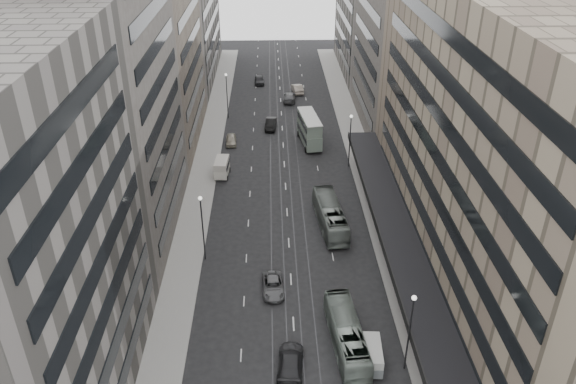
{
  "coord_description": "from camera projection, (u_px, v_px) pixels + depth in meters",
  "views": [
    {
      "loc": [
        -1.85,
        -40.59,
        38.52
      ],
      "look_at": [
        -0.04,
        16.71,
        6.04
      ],
      "focal_mm": 35.0,
      "sensor_mm": 36.0,
      "label": 1
    }
  ],
  "objects": [
    {
      "name": "ground",
      "position": [
        294.0,
        331.0,
        54.34
      ],
      "size": [
        220.0,
        220.0,
        0.0
      ],
      "primitive_type": "plane",
      "color": "black",
      "rests_on": "ground"
    },
    {
      "name": "sidewalk_right",
      "position": [
        361.0,
        158.0,
        87.24
      ],
      "size": [
        4.0,
        125.0,
        0.15
      ],
      "primitive_type": "cube",
      "color": "gray",
      "rests_on": "ground"
    },
    {
      "name": "sidewalk_left",
      "position": [
        206.0,
        161.0,
        86.58
      ],
      "size": [
        4.0,
        125.0,
        0.15
      ],
      "primitive_type": "cube",
      "color": "gray",
      "rests_on": "ground"
    },
    {
      "name": "department_store",
      "position": [
        512.0,
        153.0,
        54.52
      ],
      "size": [
        19.2,
        60.0,
        30.0
      ],
      "color": "gray",
      "rests_on": "ground"
    },
    {
      "name": "building_right_mid",
      "position": [
        409.0,
        56.0,
        94.24
      ],
      "size": [
        15.0,
        28.0,
        24.0
      ],
      "primitive_type": "cube",
      "color": "#45403B",
      "rests_on": "ground"
    },
    {
      "name": "building_right_far",
      "position": [
        379.0,
        7.0,
        119.34
      ],
      "size": [
        15.0,
        32.0,
        28.0
      ],
      "primitive_type": "cube",
      "color": "#67635C",
      "rests_on": "ground"
    },
    {
      "name": "building_left_b",
      "position": [
        93.0,
        99.0,
        61.89
      ],
      "size": [
        15.0,
        26.0,
        34.0
      ],
      "primitive_type": "cube",
      "color": "#45403B",
      "rests_on": "ground"
    },
    {
      "name": "building_left_c",
      "position": [
        145.0,
        66.0,
        87.59
      ],
      "size": [
        15.0,
        28.0,
        25.0
      ],
      "primitive_type": "cube",
      "color": "#6C6254",
      "rests_on": "ground"
    },
    {
      "name": "building_left_d",
      "position": [
        175.0,
        11.0,
        115.55
      ],
      "size": [
        15.0,
        38.0,
        28.0
      ],
      "primitive_type": "cube",
      "color": "#67635C",
      "rests_on": "ground"
    },
    {
      "name": "lamp_right_near",
      "position": [
        410.0,
        324.0,
        47.69
      ],
      "size": [
        0.44,
        0.44,
        8.32
      ],
      "color": "#262628",
      "rests_on": "ground"
    },
    {
      "name": "lamp_right_far",
      "position": [
        350.0,
        135.0,
        82.48
      ],
      "size": [
        0.44,
        0.44,
        8.32
      ],
      "color": "#262628",
      "rests_on": "ground"
    },
    {
      "name": "lamp_left_near",
      "position": [
        202.0,
        221.0,
        61.94
      ],
      "size": [
        0.44,
        0.44,
        8.32
      ],
      "color": "#262628",
      "rests_on": "ground"
    },
    {
      "name": "lamp_left_far",
      "position": [
        227.0,
        91.0,
        99.34
      ],
      "size": [
        0.44,
        0.44,
        8.32
      ],
      "color": "#262628",
      "rests_on": "ground"
    },
    {
      "name": "bus_near",
      "position": [
        347.0,
        334.0,
        51.9
      ],
      "size": [
        3.37,
        10.72,
        2.94
      ],
      "primitive_type": "imported",
      "rotation": [
        0.0,
        0.0,
        3.23
      ],
      "color": "gray",
      "rests_on": "ground"
    },
    {
      "name": "bus_far",
      "position": [
        330.0,
        215.0,
        69.8
      ],
      "size": [
        3.74,
        11.53,
        3.15
      ],
      "primitive_type": "imported",
      "rotation": [
        0.0,
        0.0,
        3.24
      ],
      "color": "gray",
      "rests_on": "ground"
    },
    {
      "name": "double_decker",
      "position": [
        309.0,
        129.0,
        90.91
      ],
      "size": [
        3.7,
        9.1,
        4.84
      ],
      "rotation": [
        0.0,
        0.0,
        0.13
      ],
      "color": "slate",
      "rests_on": "ground"
    },
    {
      "name": "vw_microbus",
      "position": [
        372.0,
        355.0,
        50.05
      ],
      "size": [
        2.03,
        4.06,
        2.14
      ],
      "rotation": [
        0.0,
        0.0,
        -0.07
      ],
      "color": "slate",
      "rests_on": "ground"
    },
    {
      "name": "panel_van",
      "position": [
        222.0,
        167.0,
        81.71
      ],
      "size": [
        2.24,
        4.2,
        2.58
      ],
      "rotation": [
        0.0,
        0.0,
        -0.06
      ],
      "color": "beige",
      "rests_on": "ground"
    },
    {
      "name": "sedan_2",
      "position": [
        273.0,
        286.0,
        59.26
      ],
      "size": [
        2.47,
        4.9,
        1.33
      ],
      "primitive_type": "imported",
      "rotation": [
        0.0,
        0.0,
        0.06
      ],
      "color": "#59595B",
      "rests_on": "ground"
    },
    {
      "name": "sedan_3",
      "position": [
        291.0,
        363.0,
        49.75
      ],
      "size": [
        2.75,
        5.76,
        1.62
      ],
      "primitive_type": "imported",
      "rotation": [
        0.0,
        0.0,
        3.05
      ],
      "color": "black",
      "rests_on": "ground"
    },
    {
      "name": "sedan_4",
      "position": [
        231.0,
        140.0,
        91.75
      ],
      "size": [
        1.91,
        4.28,
        1.43
      ],
      "primitive_type": "imported",
      "rotation": [
        0.0,
        0.0,
        0.05
      ],
      "color": "#A09885",
      "rests_on": "ground"
    },
    {
      "name": "sedan_5",
      "position": [
        271.0,
        124.0,
        97.38
      ],
      "size": [
        2.15,
        5.16,
        1.66
      ],
      "primitive_type": "imported",
      "rotation": [
        0.0,
        0.0,
        -0.08
      ],
      "color": "black",
      "rests_on": "ground"
    },
    {
      "name": "sedan_6",
      "position": [
        309.0,
        118.0,
        99.89
      ],
      "size": [
        3.17,
        6.04,
        1.62
      ],
      "primitive_type": "imported",
      "rotation": [
        0.0,
        0.0,
        3.06
      ],
      "color": "#BAB9B5",
      "rests_on": "ground"
    },
    {
      "name": "sedan_7",
      "position": [
        289.0,
        97.0,
        109.27
      ],
      "size": [
        2.69,
        5.83,
        1.65
      ],
      "primitive_type": "imported",
      "rotation": [
        0.0,
        0.0,
        3.07
      ],
      "color": "#58585A",
      "rests_on": "ground"
    },
    {
      "name": "sedan_8",
      "position": [
        259.0,
        80.0,
        118.37
      ],
      "size": [
        2.16,
        4.81,
        1.61
      ],
      "primitive_type": "imported",
      "rotation": [
        0.0,
        0.0,
        0.06
      ],
      "color": "#232325",
      "rests_on": "ground"
    },
    {
      "name": "sedan_9",
      "position": [
        297.0,
        89.0,
        113.4
      ],
      "size": [
        2.47,
        5.35,
        1.7
      ],
      "primitive_type": "imported",
      "rotation": [
        0.0,
        0.0,
        3.28
      ],
      "color": "#A7988A",
      "rests_on": "ground"
    }
  ]
}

